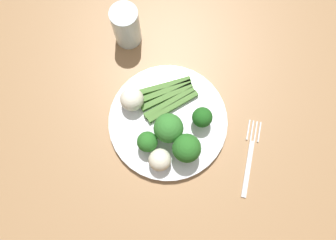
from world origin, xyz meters
TOP-DOWN VIEW (x-y plane):
  - ground_plane at (0.00, 0.00)m, footprint 6.00×6.00m
  - dining_table at (0.00, 0.00)m, footprint 1.22×0.91m
  - plate at (-0.03, -0.04)m, footprint 0.25×0.25m
  - asparagus_bundle at (-0.04, 0.01)m, footprint 0.13×0.12m
  - broccoli_left at (0.04, -0.02)m, footprint 0.04×0.04m
  - broccoli_outer_edge at (-0.05, -0.10)m, footprint 0.04×0.04m
  - broccoli_back_right at (0.02, -0.09)m, footprint 0.06×0.06m
  - broccoli_front at (-0.02, -0.06)m, footprint 0.06×0.06m
  - cauliflower_mid at (-0.11, -0.02)m, footprint 0.05×0.05m
  - cauliflower_edge at (-0.02, -0.13)m, footprint 0.05×0.05m
  - fork at (0.16, -0.07)m, footprint 0.03×0.17m
  - water_glass at (-0.17, 0.14)m, footprint 0.06×0.06m

SIDE VIEW (x-z plane):
  - ground_plane at x=0.00m, z-range -0.02..0.00m
  - dining_table at x=0.00m, z-range 0.26..0.98m
  - fork at x=0.16m, z-range 0.72..0.73m
  - plate at x=-0.03m, z-range 0.72..0.74m
  - asparagus_bundle at x=-0.04m, z-range 0.74..0.75m
  - cauliflower_edge at x=-0.02m, z-range 0.74..0.78m
  - cauliflower_mid at x=-0.11m, z-range 0.74..0.79m
  - broccoli_outer_edge at x=-0.05m, z-range 0.74..0.79m
  - broccoli_left at x=0.04m, z-range 0.74..0.79m
  - water_glass at x=-0.17m, z-range 0.72..0.82m
  - broccoli_back_right at x=0.02m, z-range 0.74..0.81m
  - broccoli_front at x=-0.02m, z-range 0.74..0.82m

